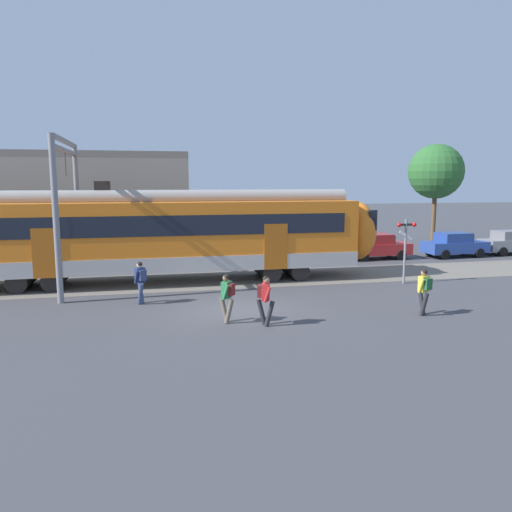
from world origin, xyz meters
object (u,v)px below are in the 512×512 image
parked_car_red (376,246)px  crossing_signal (406,241)px  pedestrian_red (265,296)px  parked_car_blue (454,245)px  parked_car_grey (511,242)px  pedestrian_green (227,294)px  pedestrian_navy (141,279)px  pedestrian_yellow (424,288)px

parked_car_red → crossing_signal: size_ratio=1.35×
pedestrian_red → parked_car_blue: bearing=38.6°
pedestrian_red → parked_car_grey: bearing=32.4°
pedestrian_green → parked_car_red: 16.21m
pedestrian_navy → parked_car_grey: (23.50, 8.45, -0.21)m
pedestrian_yellow → parked_car_grey: 18.41m
crossing_signal → pedestrian_navy: bearing=-173.6°
pedestrian_yellow → crossing_signal: crossing_signal is taller
pedestrian_green → crossing_signal: size_ratio=0.56×
pedestrian_yellow → parked_car_blue: size_ratio=0.41×
pedestrian_green → pedestrian_red: bearing=-27.0°
parked_car_grey → pedestrian_yellow: bearing=-138.0°
pedestrian_green → pedestrian_red: (1.16, -0.59, 0.00)m
pedestrian_yellow → pedestrian_green: bearing=175.4°
pedestrian_red → crossing_signal: 9.56m
parked_car_blue → parked_car_grey: size_ratio=1.02×
pedestrian_navy → crossing_signal: crossing_signal is taller
parked_car_red → crossing_signal: (-2.06, -7.12, 1.23)m
parked_car_red → parked_car_blue: size_ratio=0.99×
pedestrian_red → pedestrian_yellow: 5.81m
parked_car_grey → crossing_signal: bearing=-148.4°
pedestrian_yellow → parked_car_red: size_ratio=0.41×
pedestrian_green → parked_car_red: size_ratio=0.41×
crossing_signal → parked_car_blue: bearing=43.4°
pedestrian_green → parked_car_grey: (20.65, 11.76, -0.21)m
parked_car_grey → crossing_signal: 13.62m
pedestrian_red → parked_car_red: pedestrian_red is taller
parked_car_blue → crossing_signal: bearing=-136.6°
pedestrian_yellow → parked_car_grey: bearing=42.0°
pedestrian_red → crossing_signal: (7.93, 5.24, 1.02)m
pedestrian_yellow → parked_car_red: bearing=71.3°
pedestrian_red → parked_car_grey: 23.07m
pedestrian_navy → pedestrian_green: bearing=-49.2°
pedestrian_navy → pedestrian_yellow: bearing=-21.5°
pedestrian_green → parked_car_red: bearing=46.6°
pedestrian_red → parked_car_blue: 19.36m
pedestrian_navy → pedestrian_green: size_ratio=1.00×
parked_car_grey → pedestrian_red: bearing=-147.6°
pedestrian_green → parked_car_blue: size_ratio=0.41×
pedestrian_yellow → parked_car_blue: (9.33, 12.04, -0.21)m
pedestrian_navy → pedestrian_yellow: 10.55m
crossing_signal → parked_car_red: bearing=73.9°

